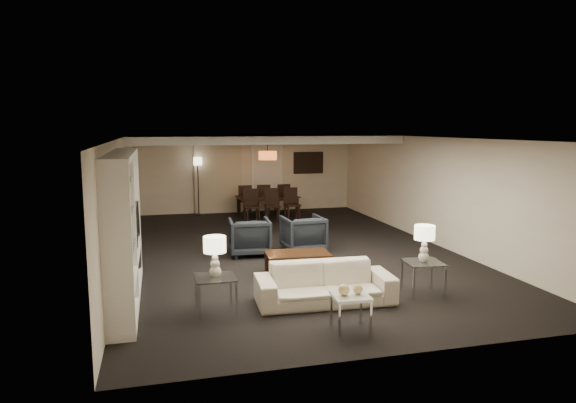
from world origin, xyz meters
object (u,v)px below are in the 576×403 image
at_px(armchair_right, 303,234).
at_px(side_table_right, 423,278).
at_px(floor_speaker, 137,247).
at_px(table_lamp_left, 215,257).
at_px(armchair_left, 249,237).
at_px(floor_lamp, 198,186).
at_px(pendant_light, 268,156).
at_px(chair_nm, 272,205).
at_px(coffee_table, 297,264).
at_px(table_lamp_right, 424,244).
at_px(side_table_left, 216,295).
at_px(chair_fm, 263,199).
at_px(chair_fl, 245,200).
at_px(sofa, 325,283).
at_px(chair_nr, 292,204).
at_px(vase_blue, 120,244).
at_px(marble_table, 350,312).
at_px(television, 129,224).
at_px(vase_amber, 121,203).
at_px(dining_table, 268,207).
at_px(chair_fr, 282,198).
at_px(chair_nl, 252,206).

relative_size(armchair_right, side_table_right, 1.49).
bearing_deg(floor_speaker, table_lamp_left, -48.27).
relative_size(armchair_left, floor_lamp, 0.49).
bearing_deg(armchair_right, armchair_left, -3.17).
xyz_separation_m(pendant_light, chair_nm, (0.15, 0.07, -1.45)).
distance_m(coffee_table, table_lamp_right, 2.42).
distance_m(coffee_table, floor_lamp, 7.24).
bearing_deg(side_table_left, floor_speaker, 116.73).
height_order(table_lamp_left, chair_fm, table_lamp_left).
relative_size(floor_speaker, chair_fm, 1.09).
bearing_deg(chair_fl, floor_speaker, 66.11).
bearing_deg(sofa, chair_fl, 91.97).
bearing_deg(chair_nr, vase_blue, -122.71).
xyz_separation_m(side_table_right, chair_fm, (-0.95, 8.37, 0.20)).
xyz_separation_m(armchair_right, chair_fm, (0.15, 5.07, 0.08)).
relative_size(chair_fl, floor_lamp, 0.53).
distance_m(armchair_right, chair_nm, 3.77).
bearing_deg(marble_table, vase_blue, 161.45).
bearing_deg(floor_lamp, chair_fl, -13.33).
xyz_separation_m(armchair_left, television, (-2.37, -1.48, 0.67)).
bearing_deg(coffee_table, chair_fl, 88.71).
height_order(coffee_table, chair_nr, chair_nr).
xyz_separation_m(vase_blue, vase_amber, (0.00, 0.46, 0.51)).
bearing_deg(side_table_left, table_lamp_left, 0.00).
bearing_deg(side_table_left, floor_lamp, 87.00).
relative_size(television, floor_lamp, 0.62).
height_order(dining_table, chair_nm, chair_nm).
xyz_separation_m(sofa, chair_fr, (1.35, 8.37, 0.16)).
distance_m(vase_amber, chair_nm, 7.77).
bearing_deg(vase_amber, floor_speaker, 86.85).
relative_size(table_lamp_right, chair_nr, 0.64).
xyz_separation_m(side_table_right, floor_speaker, (-4.59, 2.37, 0.24)).
bearing_deg(marble_table, coffee_table, 90.00).
bearing_deg(table_lamp_right, side_table_left, 180.00).
distance_m(sofa, side_table_right, 1.70).
height_order(chair_fr, floor_lamp, floor_lamp).
height_order(armchair_right, table_lamp_right, table_lamp_right).
bearing_deg(vase_blue, chair_nm, 62.32).
distance_m(armchair_right, side_table_right, 3.48).
bearing_deg(pendant_light, marble_table, -94.28).
height_order(sofa, television, television).
bearing_deg(chair_nm, vase_blue, -113.15).
bearing_deg(chair_nr, coffee_table, -105.29).
bearing_deg(floor_lamp, chair_nr, -32.13).
height_order(pendant_light, chair_nl, pendant_light).
xyz_separation_m(floor_speaker, chair_nl, (3.05, 4.70, -0.04)).
relative_size(side_table_left, marble_table, 1.20).
height_order(pendant_light, chair_fr, pendant_light).
bearing_deg(armchair_left, television, 35.73).
xyz_separation_m(television, chair_fr, (4.33, 6.55, -0.60)).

